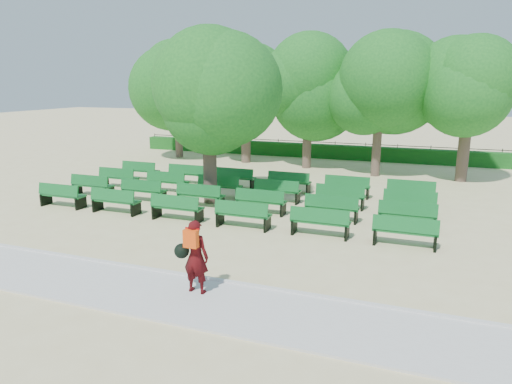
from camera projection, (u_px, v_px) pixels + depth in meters
ground at (241, 212)px, 17.90m from camera, size 120.00×120.00×0.00m
paving at (127, 289)px, 11.15m from camera, size 30.00×2.20×0.06m
curb at (153, 270)px, 12.19m from camera, size 30.00×0.12×0.10m
hedge at (319, 151)px, 30.57m from camera, size 26.00×0.70×0.90m
fence at (320, 157)px, 31.04m from camera, size 26.00×0.10×1.02m
tree_line at (304, 168)px, 27.03m from camera, size 21.80×6.80×7.04m
bench_array at (240, 202)px, 18.95m from camera, size 1.98×0.74×1.23m
tree_among at (208, 98)px, 18.28m from camera, size 4.43×4.43×6.35m
person at (194, 255)px, 10.71m from camera, size 0.85×0.51×1.79m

